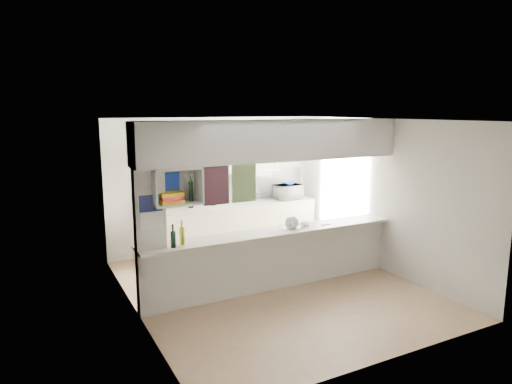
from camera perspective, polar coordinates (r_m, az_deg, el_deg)
floor at (r=7.29m, az=2.21°, el=-11.87°), size 4.80×4.80×0.00m
ceiling at (r=6.75m, az=2.36°, el=9.02°), size 4.80×4.80×0.00m
wall_back at (r=9.03m, az=-5.31°, el=1.02°), size 4.20×0.00×4.20m
wall_left at (r=6.16m, az=-14.95°, el=-3.67°), size 0.00×4.80×4.80m
wall_right at (r=8.14m, az=15.22°, el=-0.33°), size 0.00×4.80×4.80m
servery_partition at (r=6.76m, az=1.03°, el=1.01°), size 4.20×0.50×2.60m
cubby_shelf at (r=6.15m, az=-10.16°, el=0.41°), size 0.65×0.35×0.50m
kitchen_run at (r=8.94m, az=-3.67°, el=-2.15°), size 3.60×0.63×2.24m
microwave at (r=9.44m, az=4.05°, el=0.02°), size 0.55×0.39×0.30m
bowl at (r=9.38m, az=4.16°, el=1.05°), size 0.23×0.23×0.06m
dish_rack at (r=7.15m, az=4.68°, el=-3.94°), size 0.41×0.35×0.19m
cup at (r=7.09m, az=4.20°, el=-4.15°), size 0.16×0.16×0.10m
wine_bottles at (r=6.29m, az=-9.76°, el=-5.58°), size 0.22×0.15×0.34m
plastic_tubs at (r=7.32m, az=6.34°, el=-4.00°), size 0.49×0.17×0.07m
utensil_jar at (r=8.66m, az=-8.15°, el=-1.55°), size 0.10×0.10×0.14m
knife_block at (r=8.84m, az=-5.40°, el=-1.10°), size 0.10×0.09×0.18m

